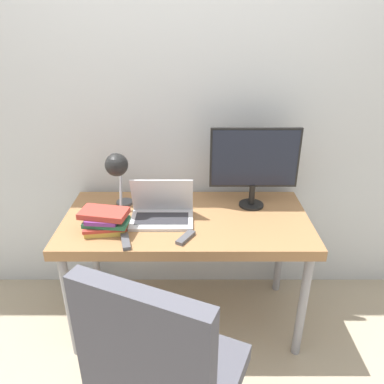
{
  "coord_description": "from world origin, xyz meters",
  "views": [
    {
      "loc": [
        0.03,
        -1.55,
        1.82
      ],
      "look_at": [
        0.04,
        0.31,
        0.94
      ],
      "focal_mm": 35.0,
      "sensor_mm": 36.0,
      "label": 1
    }
  ],
  "objects_px": {
    "desk_lamp": "(116,168)",
    "book_stack": "(104,221)",
    "monitor": "(253,161)",
    "laptop": "(161,211)",
    "office_chair": "(162,375)"
  },
  "relations": [
    {
      "from": "desk_lamp",
      "to": "book_stack",
      "type": "bearing_deg",
      "value": -104.01
    },
    {
      "from": "laptop",
      "to": "book_stack",
      "type": "distance_m",
      "value": 0.33
    },
    {
      "from": "monitor",
      "to": "office_chair",
      "type": "relative_size",
      "value": 0.48
    },
    {
      "from": "laptop",
      "to": "monitor",
      "type": "relative_size",
      "value": 0.68
    },
    {
      "from": "office_chair",
      "to": "book_stack",
      "type": "height_order",
      "value": "office_chair"
    },
    {
      "from": "office_chair",
      "to": "monitor",
      "type": "bearing_deg",
      "value": 65.98
    },
    {
      "from": "desk_lamp",
      "to": "laptop",
      "type": "bearing_deg",
      "value": -15.46
    },
    {
      "from": "laptop",
      "to": "desk_lamp",
      "type": "relative_size",
      "value": 0.94
    },
    {
      "from": "monitor",
      "to": "office_chair",
      "type": "height_order",
      "value": "monitor"
    },
    {
      "from": "desk_lamp",
      "to": "office_chair",
      "type": "relative_size",
      "value": 0.35
    },
    {
      "from": "laptop",
      "to": "office_chair",
      "type": "relative_size",
      "value": 0.32
    },
    {
      "from": "laptop",
      "to": "desk_lamp",
      "type": "xyz_separation_m",
      "value": [
        -0.25,
        0.07,
        0.24
      ]
    },
    {
      "from": "monitor",
      "to": "desk_lamp",
      "type": "height_order",
      "value": "monitor"
    },
    {
      "from": "desk_lamp",
      "to": "book_stack",
      "type": "relative_size",
      "value": 1.39
    },
    {
      "from": "monitor",
      "to": "book_stack",
      "type": "bearing_deg",
      "value": -159.95
    }
  ]
}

